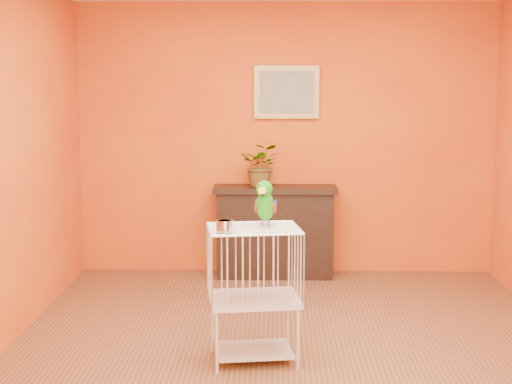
{
  "coord_description": "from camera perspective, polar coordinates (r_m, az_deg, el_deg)",
  "views": [
    {
      "loc": [
        -0.11,
        -5.3,
        1.89
      ],
      "look_at": [
        -0.23,
        -0.2,
        1.14
      ],
      "focal_mm": 55.0,
      "sensor_mm": 36.0,
      "label": 1
    }
  ],
  "objects": [
    {
      "name": "room_shell",
      "position": [
        5.31,
        2.59,
        5.01
      ],
      "size": [
        4.5,
        4.5,
        4.5
      ],
      "color": "orange",
      "rests_on": "ground"
    },
    {
      "name": "potted_plant",
      "position": [
        7.42,
        0.41,
        1.65
      ],
      "size": [
        0.43,
        0.46,
        0.32
      ],
      "primitive_type": "imported",
      "rotation": [
        0.0,
        0.0,
        -0.14
      ],
      "color": "#26722D",
      "rests_on": "console_cabinet"
    },
    {
      "name": "console_cabinet",
      "position": [
        7.48,
        1.38,
        -2.88
      ],
      "size": [
        1.17,
        0.42,
        0.86
      ],
      "color": "black",
      "rests_on": "ground"
    },
    {
      "name": "birdcage",
      "position": [
        5.26,
        -0.16,
        -7.31
      ],
      "size": [
        0.65,
        0.53,
        0.91
      ],
      "rotation": [
        0.0,
        0.0,
        0.15
      ],
      "color": "beige",
      "rests_on": "ground"
    },
    {
      "name": "feed_cup",
      "position": [
        4.99,
        -2.3,
        -2.49
      ],
      "size": [
        0.11,
        0.11,
        0.07
      ],
      "primitive_type": "cylinder",
      "color": "silver",
      "rests_on": "birdcage"
    },
    {
      "name": "ground",
      "position": [
        5.63,
        2.48,
        -11.31
      ],
      "size": [
        4.5,
        4.5,
        0.0
      ],
      "primitive_type": "plane",
      "color": "brown",
      "rests_on": "ground"
    },
    {
      "name": "framed_picture",
      "position": [
        7.52,
        2.24,
        7.27
      ],
      "size": [
        0.62,
        0.04,
        0.5
      ],
      "color": "#A4793A",
      "rests_on": "room_shell"
    },
    {
      "name": "parrot",
      "position": [
        5.18,
        0.67,
        -0.79
      ],
      "size": [
        0.16,
        0.28,
        0.31
      ],
      "rotation": [
        0.0,
        0.0,
        -0.17
      ],
      "color": "#59544C",
      "rests_on": "birdcage"
    }
  ]
}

